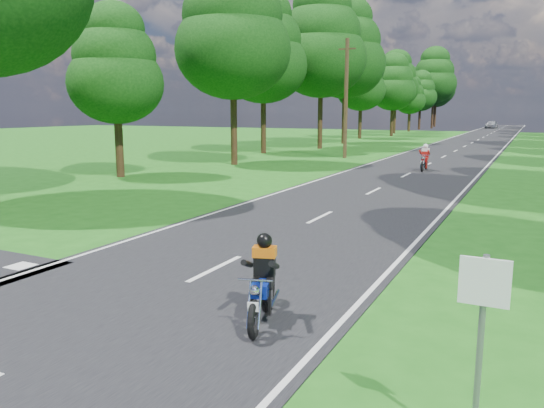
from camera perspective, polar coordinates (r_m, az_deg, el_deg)
The scene contains 9 objects.
ground at distance 9.71m, azimuth -12.57°, elevation -10.00°, with size 160.00×160.00×0.00m, color #1B5B14.
main_road at distance 57.42m, azimuth 20.73°, elevation 6.18°, with size 7.00×140.00×0.02m, color black.
road_markings at distance 55.58m, azimuth 20.38°, elevation 6.11°, with size 7.40×140.00×0.01m.
treeline at distance 67.42m, azimuth 23.34°, elevation 13.52°, with size 40.00×115.35×14.78m.
telegraph_pole at distance 36.98m, azimuth 7.97°, elevation 11.21°, with size 1.20×0.26×8.00m.
road_sign at distance 5.39m, azimuth 21.62°, elevation -11.87°, with size 0.45×0.07×2.00m.
rider_near_blue at distance 8.33m, azimuth -1.04°, elevation -8.00°, with size 0.55×1.65×1.38m, color #0D2498, non-canonical shape.
rider_far_red at distance 30.07m, azimuth 16.10°, elevation 4.85°, with size 0.58×1.75×1.46m, color #AE0D0D, non-canonical shape.
distant_car at distance 103.43m, azimuth 22.55°, elevation 7.92°, with size 1.64×4.08×1.39m, color #B1B4B9.
Camera 1 is at (5.83, -7.03, 3.30)m, focal length 35.00 mm.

